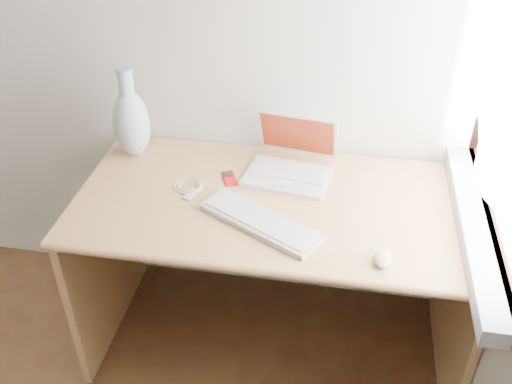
% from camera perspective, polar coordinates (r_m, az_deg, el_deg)
% --- Properties ---
extents(desk, '(1.42, 0.71, 0.75)m').
position_cam_1_polar(desk, '(2.22, 2.21, -4.07)').
color(desk, tan).
rests_on(desk, floor).
extents(laptop, '(0.33, 0.30, 0.21)m').
position_cam_1_polar(laptop, '(2.14, 3.29, 3.07)').
color(laptop, silver).
rests_on(laptop, desk).
extents(external_keyboard, '(0.45, 0.33, 0.02)m').
position_cam_1_polar(external_keyboard, '(1.91, 0.39, -2.93)').
color(external_keyboard, silver).
rests_on(external_keyboard, desk).
extents(mouse, '(0.06, 0.10, 0.03)m').
position_cam_1_polar(mouse, '(1.80, 12.60, -6.48)').
color(mouse, silver).
rests_on(mouse, desk).
extents(ipod, '(0.08, 0.10, 0.01)m').
position_cam_1_polar(ipod, '(2.13, -2.66, 1.40)').
color(ipod, red).
rests_on(ipod, desk).
extents(cable_coil, '(0.13, 0.13, 0.01)m').
position_cam_1_polar(cable_coil, '(2.10, -6.79, 0.65)').
color(cable_coil, silver).
rests_on(cable_coil, desk).
extents(remote, '(0.04, 0.08, 0.01)m').
position_cam_1_polar(remote, '(2.06, -6.57, -0.22)').
color(remote, silver).
rests_on(remote, desk).
extents(vase, '(0.14, 0.14, 0.37)m').
position_cam_1_polar(vase, '(2.26, -12.39, 6.95)').
color(vase, silver).
rests_on(vase, desk).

